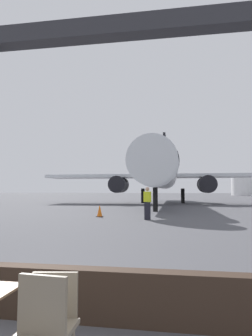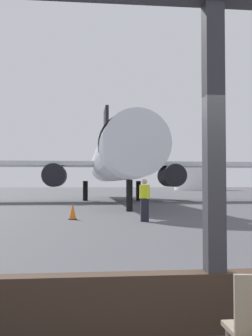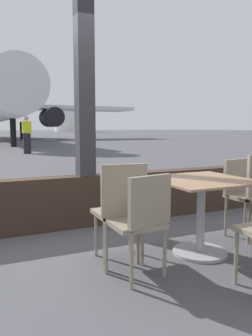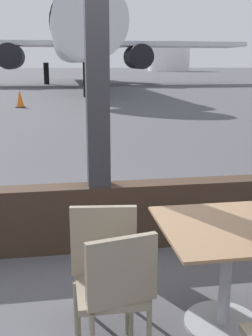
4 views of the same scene
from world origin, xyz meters
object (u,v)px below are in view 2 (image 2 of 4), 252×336
Objects in this scene: ground_crew_worker at (145,199)px; traffic_cone at (73,212)px; fuel_storage_tank at (194,177)px; airplane at (114,160)px.

ground_crew_worker is 3.26m from traffic_cone.
fuel_storage_tank is at bearing 70.63° from traffic_cone.
ground_crew_worker is at bearing -23.03° from traffic_cone.
airplane reaches higher than ground_crew_worker.
airplane is 42.95× the size of traffic_cone.
fuel_storage_tank reaches higher than ground_crew_worker.
fuel_storage_tank is at bearing 68.26° from airplane.
traffic_cone is at bearing 156.97° from ground_crew_worker.
ground_crew_worker is 2.49× the size of traffic_cone.
airplane is 17.56m from ground_crew_worker.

